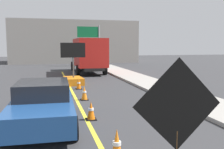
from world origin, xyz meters
TOP-DOWN VIEW (x-y plane):
  - lane_center_stripe at (0.00, 6.00)m, footprint 0.14×36.00m
  - roadwork_sign at (0.93, 3.35)m, footprint 1.63×0.08m
  - arrow_board_trailer at (0.33, 15.96)m, footprint 1.60×1.89m
  - box_truck at (2.31, 22.62)m, footprint 2.64×7.01m
  - pickup_car at (-1.42, 7.64)m, footprint 2.10×4.55m
  - highway_guide_sign at (4.13, 30.42)m, footprint 2.79×0.22m
  - far_building_block at (2.62, 38.74)m, footprint 18.13×8.03m
  - traffic_cone_near_sign at (0.18, 4.58)m, footprint 0.36×0.36m
  - traffic_cone_mid_lane at (0.15, 7.83)m, footprint 0.36×0.36m
  - traffic_cone_far_lane at (0.36, 11.01)m, footprint 0.36×0.36m
  - traffic_cone_curbside at (0.45, 14.02)m, footprint 0.36×0.36m

SIDE VIEW (x-z plane):
  - lane_center_stripe at x=0.00m, z-range 0.00..0.01m
  - traffic_cone_mid_lane at x=0.15m, z-range -0.01..0.63m
  - traffic_cone_curbside at x=0.45m, z-range -0.01..0.63m
  - traffic_cone_far_lane at x=0.36m, z-range -0.01..0.66m
  - traffic_cone_near_sign at x=0.18m, z-range -0.01..0.73m
  - arrow_board_trailer at x=0.33m, z-range -0.87..1.83m
  - pickup_car at x=-1.42m, z-range 0.01..1.39m
  - roadwork_sign at x=0.93m, z-range 0.30..2.64m
  - box_truck at x=2.31m, z-range 0.16..3.28m
  - far_building_block at x=2.62m, z-range 0.00..6.06m
  - highway_guide_sign at x=4.13m, z-range 0.92..5.92m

